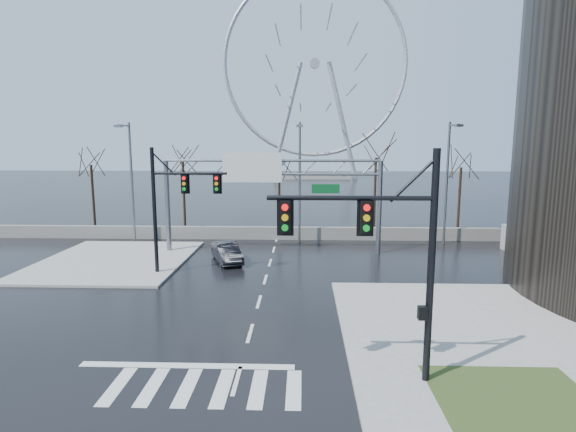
{
  "coord_description": "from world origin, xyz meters",
  "views": [
    {
      "loc": [
        2.27,
        -18.46,
        8.05
      ],
      "look_at": [
        1.4,
        7.58,
        4.0
      ],
      "focal_mm": 28.0,
      "sensor_mm": 36.0,
      "label": 1
    }
  ],
  "objects_px": {
    "sign_gantry": "(267,185)",
    "ferris_wheel": "(315,71)",
    "signal_mast_far": "(172,199)",
    "signal_mast_near": "(391,245)",
    "car": "(227,252)"
  },
  "relations": [
    {
      "from": "car",
      "to": "signal_mast_far",
      "type": "bearing_deg",
      "value": -154.18
    },
    {
      "from": "signal_mast_far",
      "to": "sign_gantry",
      "type": "xyz_separation_m",
      "value": [
        5.49,
        6.0,
        0.35
      ]
    },
    {
      "from": "signal_mast_far",
      "to": "sign_gantry",
      "type": "height_order",
      "value": "signal_mast_far"
    },
    {
      "from": "sign_gantry",
      "to": "signal_mast_far",
      "type": "bearing_deg",
      "value": -132.47
    },
    {
      "from": "signal_mast_far",
      "to": "ferris_wheel",
      "type": "relative_size",
      "value": 0.16
    },
    {
      "from": "ferris_wheel",
      "to": "car",
      "type": "bearing_deg",
      "value": -95.55
    },
    {
      "from": "ferris_wheel",
      "to": "signal_mast_far",
      "type": "bearing_deg",
      "value": -97.2
    },
    {
      "from": "sign_gantry",
      "to": "ferris_wheel",
      "type": "relative_size",
      "value": 0.32
    },
    {
      "from": "signal_mast_far",
      "to": "car",
      "type": "relative_size",
      "value": 1.89
    },
    {
      "from": "sign_gantry",
      "to": "car",
      "type": "bearing_deg",
      "value": -133.07
    },
    {
      "from": "signal_mast_far",
      "to": "car",
      "type": "height_order",
      "value": "signal_mast_far"
    },
    {
      "from": "sign_gantry",
      "to": "car",
      "type": "xyz_separation_m",
      "value": [
        -2.67,
        -2.86,
        -4.48
      ]
    },
    {
      "from": "signal_mast_far",
      "to": "sign_gantry",
      "type": "bearing_deg",
      "value": 47.53
    },
    {
      "from": "signal_mast_near",
      "to": "sign_gantry",
      "type": "distance_m",
      "value": 19.79
    },
    {
      "from": "signal_mast_near",
      "to": "sign_gantry",
      "type": "height_order",
      "value": "signal_mast_near"
    }
  ]
}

